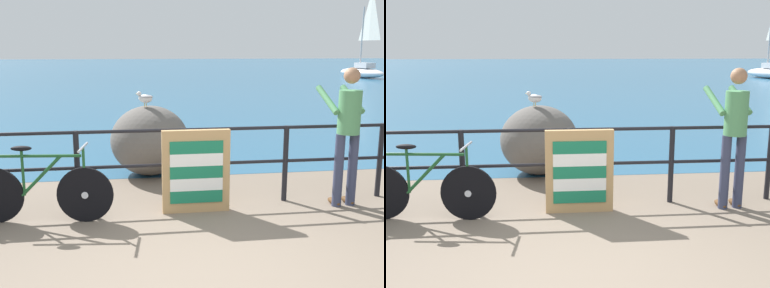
{
  "view_description": "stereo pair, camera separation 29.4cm",
  "coord_description": "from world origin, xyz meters",
  "views": [
    {
      "loc": [
        -0.71,
        -3.48,
        2.0
      ],
      "look_at": [
        0.15,
        2.54,
        0.73
      ],
      "focal_mm": 42.57,
      "sensor_mm": 36.0,
      "label": 1
    },
    {
      "loc": [
        -0.42,
        -3.51,
        2.0
      ],
      "look_at": [
        0.15,
        2.54,
        0.73
      ],
      "focal_mm": 42.57,
      "sensor_mm": 36.0,
      "label": 2
    }
  ],
  "objects": [
    {
      "name": "sailboat",
      "position": [
        15.88,
        27.15,
        0.71
      ],
      "size": [
        2.06,
        4.56,
        6.16
      ],
      "rotation": [
        0.0,
        0.0,
        1.75
      ],
      "color": "white",
      "rests_on": "sea_surface"
    },
    {
      "name": "seagull",
      "position": [
        -0.43,
        3.67,
        1.26
      ],
      "size": [
        0.3,
        0.27,
        0.23
      ],
      "rotation": [
        0.0,
        0.0,
        2.45
      ],
      "color": "gold",
      "rests_on": "breakwater_boulder_main"
    },
    {
      "name": "breakwater_boulder_main",
      "position": [
        -0.37,
        3.75,
        0.56
      ],
      "size": [
        1.26,
        1.34,
        1.12
      ],
      "color": "#605B56",
      "rests_on": "ground"
    },
    {
      "name": "promenade_railing",
      "position": [
        0.0,
        2.14,
        0.64
      ],
      "size": [
        8.15,
        0.07,
        1.02
      ],
      "color": "black",
      "rests_on": "ground_plane"
    },
    {
      "name": "sea_surface",
      "position": [
        0.0,
        48.5,
        0.0
      ],
      "size": [
        120.0,
        90.0,
        0.01
      ],
      "primitive_type": "cube",
      "color": "#285B7F",
      "rests_on": "ground_plane"
    },
    {
      "name": "bicycle",
      "position": [
        -1.74,
        1.79,
        0.39
      ],
      "size": [
        1.69,
        0.48,
        0.92
      ],
      "rotation": [
        0.0,
        0.0,
        -0.11
      ],
      "color": "black",
      "rests_on": "ground_plane"
    },
    {
      "name": "ground_plane",
      "position": [
        0.0,
        20.0,
        -0.05
      ],
      "size": [
        120.0,
        120.0,
        0.1
      ],
      "primitive_type": "cube",
      "color": "#756656"
    },
    {
      "name": "folded_deckchair_stack",
      "position": [
        0.11,
        1.89,
        0.52
      ],
      "size": [
        0.84,
        0.1,
        1.04
      ],
      "color": "tan",
      "rests_on": "ground_plane"
    },
    {
      "name": "person_at_railing",
      "position": [
        2.05,
        1.87,
        0.99
      ],
      "size": [
        0.49,
        0.66,
        1.78
      ],
      "rotation": [
        0.0,
        0.0,
        1.67
      ],
      "color": "#333851",
      "rests_on": "ground_plane"
    }
  ]
}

